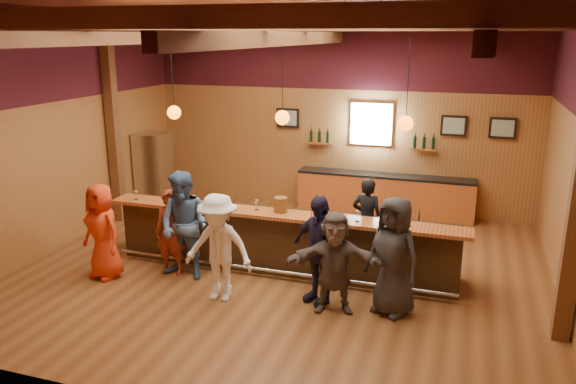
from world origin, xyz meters
name	(u,v)px	position (x,y,z in m)	size (l,w,h in m)	color
room	(283,86)	(0.00, 0.06, 3.21)	(9.04, 9.00, 4.52)	brown
bar_counter	(286,239)	(0.02, 0.15, 0.52)	(6.30, 1.07, 1.11)	black
back_bar_cabinet	(384,195)	(1.20, 3.72, 0.48)	(4.00, 0.52, 0.95)	#9C471C
window	(371,124)	(0.80, 3.95, 2.05)	(0.95, 0.09, 0.95)	silver
framed_pictures	(410,124)	(1.67, 3.94, 2.10)	(5.35, 0.05, 0.45)	black
wine_shelves	(370,143)	(0.80, 3.88, 1.62)	(3.00, 0.18, 0.30)	#9C471C
pendant_lights	(282,117)	(0.00, 0.00, 2.71)	(4.24, 0.24, 1.37)	black
stainless_fridge	(154,171)	(-4.10, 2.60, 0.90)	(0.70, 0.70, 1.80)	silver
customer_orange	(102,231)	(-2.80, -1.21, 0.82)	(0.80, 0.52, 1.64)	red
customer_redvest	(171,232)	(-1.79, -0.72, 0.75)	(0.54, 0.36, 1.49)	maroon
customer_denim	(184,226)	(-1.46, -0.80, 0.93)	(0.90, 0.70, 1.85)	#436187
customer_white	(219,248)	(-0.58, -1.37, 0.86)	(1.11, 0.64, 1.71)	white
customer_navy	(319,250)	(0.91, -0.97, 0.86)	(1.01, 0.42, 1.72)	#1E1C38
customer_brown	(335,262)	(1.21, -1.19, 0.78)	(1.44, 0.46, 1.55)	#594E47
customer_dark	(394,256)	(2.04, -0.98, 0.90)	(0.88, 0.57, 1.80)	#2A2A2D
bartender	(367,219)	(1.30, 0.93, 0.78)	(0.57, 0.37, 1.56)	black
ice_bucket	(280,205)	(0.00, -0.11, 1.24)	(0.23, 0.23, 0.25)	brown
bottle_a	(316,206)	(0.61, -0.02, 1.24)	(0.07, 0.07, 0.33)	black
bottle_b	(324,208)	(0.74, -0.05, 1.24)	(0.07, 0.07, 0.33)	black
glass_a	(136,193)	(-2.74, -0.24, 1.24)	(0.08, 0.08, 0.18)	silver
glass_b	(177,195)	(-1.93, -0.16, 1.25)	(0.09, 0.09, 0.20)	silver
glass_c	(194,197)	(-1.62, -0.13, 1.23)	(0.07, 0.07, 0.16)	silver
glass_d	(210,201)	(-1.23, -0.29, 1.24)	(0.08, 0.08, 0.18)	silver
glass_e	(257,202)	(-0.43, -0.13, 1.24)	(0.08, 0.08, 0.19)	silver
glass_f	(328,211)	(0.85, -0.19, 1.23)	(0.08, 0.08, 0.17)	silver
glass_g	(357,213)	(1.34, -0.21, 1.25)	(0.09, 0.09, 0.20)	silver
glass_h	(410,219)	(2.18, -0.18, 1.23)	(0.08, 0.08, 0.17)	silver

